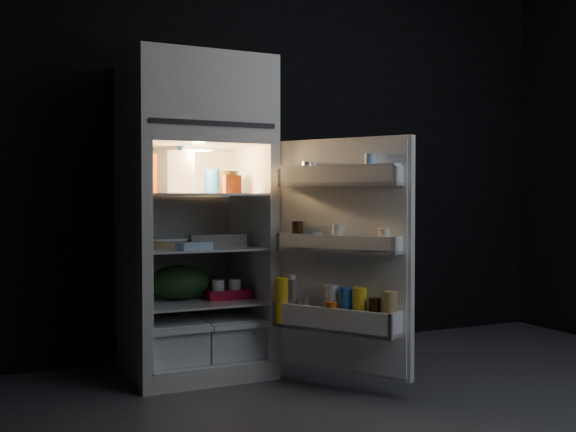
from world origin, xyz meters
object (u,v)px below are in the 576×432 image
fridge_door (341,259)px  milk_jug (182,172)px  egg_carton (218,240)px  yogurt_tray (228,294)px  refrigerator (193,206)px

fridge_door → milk_jug: (-0.64, 0.70, 0.46)m
egg_carton → yogurt_tray: bearing=17.6°
fridge_door → egg_carton: size_ratio=3.94×
egg_carton → refrigerator: bearing=139.5°
milk_jug → egg_carton: size_ratio=0.77×
yogurt_tray → refrigerator: bearing=148.5°
fridge_door → milk_jug: 1.06m
refrigerator → fridge_door: (0.58, -0.69, -0.27)m
egg_carton → milk_jug: bearing=151.2°
refrigerator → milk_jug: 0.20m
egg_carton → fridge_door: bearing=-41.3°
fridge_door → egg_carton: 0.75m
refrigerator → egg_carton: 0.25m
egg_carton → yogurt_tray: egg_carton is taller
fridge_door → refrigerator: bearing=129.9°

